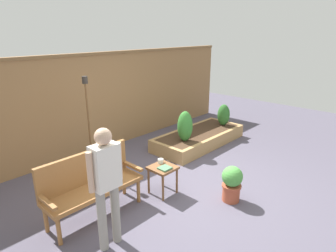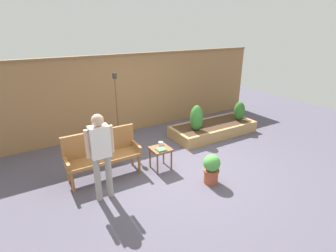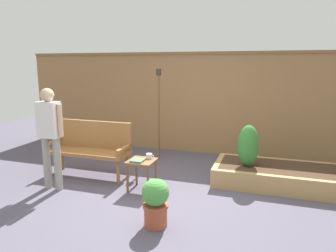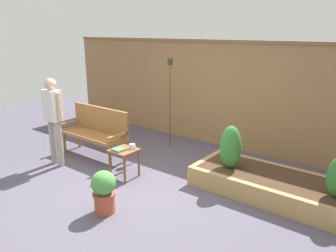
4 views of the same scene
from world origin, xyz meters
TOP-DOWN VIEW (x-y plane):
  - ground_plane at (0.00, 0.00)m, footprint 14.00×14.00m
  - fence_back at (0.00, 2.60)m, footprint 8.40×0.14m
  - garden_bench at (-1.51, 0.58)m, footprint 1.44×0.48m
  - side_table at (-0.40, 0.21)m, footprint 0.40×0.40m
  - cup_on_table at (-0.32, 0.34)m, footprint 0.13×0.10m
  - book_on_table at (-0.43, 0.14)m, footprint 0.19×0.18m
  - potted_boxwood at (0.18, -0.74)m, footprint 0.33×0.33m
  - raised_planter_bed at (1.78, 1.12)m, footprint 2.40×1.00m
  - shrub_near_bench at (1.10, 1.00)m, footprint 0.33×0.33m
  - shrub_far_corner at (2.62, 1.00)m, footprint 0.31×0.31m
  - tiki_torch at (-0.71, 1.83)m, footprint 0.10×0.10m
  - person_by_bench at (-1.73, -0.16)m, footprint 0.47×0.20m

SIDE VIEW (x-z plane):
  - ground_plane at x=0.00m, z-range 0.00..0.00m
  - raised_planter_bed at x=1.78m, z-range 0.00..0.30m
  - potted_boxwood at x=0.18m, z-range 0.02..0.61m
  - side_table at x=-0.40m, z-range 0.16..0.64m
  - book_on_table at x=-0.43m, z-range 0.48..0.51m
  - cup_on_table at x=-0.32m, z-range 0.48..0.56m
  - garden_bench at x=-1.51m, z-range 0.07..1.01m
  - shrub_far_corner at x=2.62m, z-range 0.30..0.84m
  - shrub_near_bench at x=1.10m, z-range 0.30..0.97m
  - person_by_bench at x=-1.73m, z-range 0.15..1.71m
  - fence_back at x=0.00m, z-range 0.01..2.17m
  - tiki_torch at x=-0.71m, z-range 0.33..2.14m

